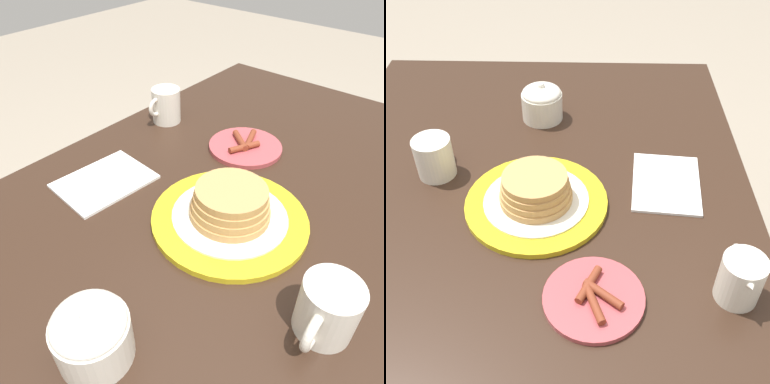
% 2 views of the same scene
% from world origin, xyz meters
% --- Properties ---
extents(dining_table, '(1.28, 0.92, 0.75)m').
position_xyz_m(dining_table, '(0.00, 0.00, 0.63)').
color(dining_table, '#332116').
rests_on(dining_table, ground_plane).
extents(pancake_plate, '(0.28, 0.28, 0.07)m').
position_xyz_m(pancake_plate, '(0.03, -0.02, 0.77)').
color(pancake_plate, gold).
rests_on(pancake_plate, dining_table).
extents(side_plate_bacon, '(0.17, 0.17, 0.02)m').
position_xyz_m(side_plate_bacon, '(-0.19, -0.13, 0.75)').
color(side_plate_bacon, '#B2474C').
rests_on(side_plate_bacon, dining_table).
extents(coffee_mug, '(0.11, 0.08, 0.09)m').
position_xyz_m(coffee_mug, '(0.13, 0.20, 0.79)').
color(coffee_mug, silver).
rests_on(coffee_mug, dining_table).
extents(creamer_pitcher, '(0.11, 0.07, 0.09)m').
position_xyz_m(creamer_pitcher, '(-0.17, -0.37, 0.79)').
color(creamer_pitcher, silver).
rests_on(creamer_pitcher, dining_table).
extents(sugar_bowl, '(0.10, 0.10, 0.10)m').
position_xyz_m(sugar_bowl, '(0.35, -0.01, 0.79)').
color(sugar_bowl, silver).
rests_on(sugar_bowl, dining_table).
extents(napkin, '(0.19, 0.15, 0.01)m').
position_xyz_m(napkin, '(0.10, -0.28, 0.75)').
color(napkin, white).
rests_on(napkin, dining_table).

